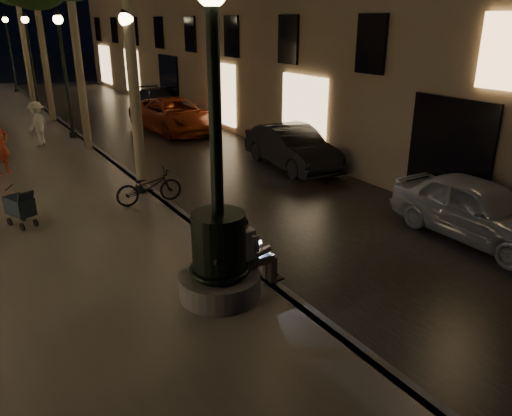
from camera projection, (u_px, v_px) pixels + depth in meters
ground at (88, 146)px, 19.49m from camera, size 120.00×120.00×0.00m
cobble_lane at (160, 137)px, 20.96m from camera, size 6.00×45.00×0.02m
curb_strip at (88, 144)px, 19.46m from camera, size 0.25×45.00×0.20m
fountain_lamppost at (219, 241)px, 8.22m from camera, size 1.40×1.40×5.21m
seated_man_laptop at (251, 249)px, 8.63m from camera, size 0.98×0.33×1.35m
lamp_curb_a at (131, 79)px, 12.63m from camera, size 0.36×0.36×4.81m
lamp_curb_b at (63, 59)px, 19.00m from camera, size 0.36×0.36×4.81m
lamp_curb_c at (29, 49)px, 25.37m from camera, size 0.36×0.36×4.81m
lamp_curb_d at (9, 43)px, 31.75m from camera, size 0.36×0.36×4.81m
stroller at (20, 206)px, 11.26m from camera, size 0.62×0.96×0.98m
car_front at (478, 210)px, 11.05m from camera, size 1.69×4.08×1.38m
car_second at (292, 147)px, 16.47m from camera, size 1.78×4.29×1.38m
car_third at (174, 115)px, 21.84m from camera, size 2.77×5.32×1.43m
car_rear at (158, 101)px, 26.50m from camera, size 1.77×4.22×1.22m
pedestrian_white at (37, 124)px, 18.51m from camera, size 1.16×1.19×1.64m
bicycle at (149, 187)px, 12.71m from camera, size 1.74×0.71×0.89m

